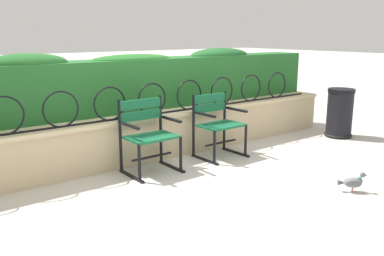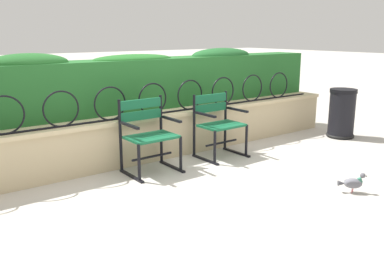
% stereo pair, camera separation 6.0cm
% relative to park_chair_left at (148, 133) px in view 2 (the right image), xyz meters
% --- Properties ---
extents(ground_plane, '(60.00, 60.00, 0.00)m').
position_rel_park_chair_left_xyz_m(ground_plane, '(0.39, -0.54, -0.47)').
color(ground_plane, '#BCB7AD').
extents(stone_wall, '(6.38, 0.41, 0.60)m').
position_rel_park_chair_left_xyz_m(stone_wall, '(0.39, 0.43, -0.16)').
color(stone_wall, '#C6B289').
rests_on(stone_wall, ground).
extents(iron_arch_fence, '(5.86, 0.02, 0.42)m').
position_rel_park_chair_left_xyz_m(iron_arch_fence, '(0.30, 0.36, 0.32)').
color(iron_arch_fence, black).
rests_on(iron_arch_fence, stone_wall).
extents(hedge_row, '(6.25, 0.53, 0.81)m').
position_rel_park_chair_left_xyz_m(hedge_row, '(0.39, 0.87, 0.52)').
color(hedge_row, '#236028').
rests_on(hedge_row, stone_wall).
extents(park_chair_left, '(0.62, 0.53, 0.89)m').
position_rel_park_chair_left_xyz_m(park_chair_left, '(0.00, 0.00, 0.00)').
color(park_chair_left, '#145B38').
rests_on(park_chair_left, ground).
extents(park_chair_right, '(0.61, 0.53, 0.85)m').
position_rel_park_chair_left_xyz_m(park_chair_right, '(1.08, -0.02, -0.01)').
color(park_chair_right, '#145B38').
rests_on(park_chair_right, ground).
extents(pigeon_far_side, '(0.24, 0.23, 0.22)m').
position_rel_park_chair_left_xyz_m(pigeon_far_side, '(1.36, -1.89, -0.36)').
color(pigeon_far_side, slate).
rests_on(pigeon_far_side, ground).
extents(trash_bin, '(0.44, 0.44, 0.78)m').
position_rel_park_chair_left_xyz_m(trash_bin, '(3.35, -0.40, -0.10)').
color(trash_bin, black).
rests_on(trash_bin, ground).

